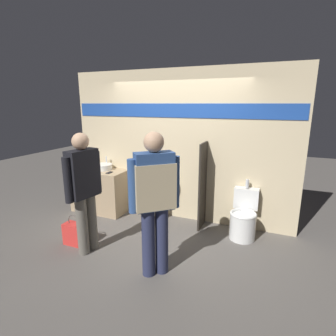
# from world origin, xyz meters

# --- Properties ---
(ground_plane) EXTENTS (16.00, 16.00, 0.00)m
(ground_plane) POSITION_xyz_m (0.00, 0.00, 0.00)
(ground_plane) COLOR #5B5651
(display_wall) EXTENTS (4.19, 0.07, 2.70)m
(display_wall) POSITION_xyz_m (0.00, 0.60, 1.36)
(display_wall) COLOR beige
(display_wall) RESTS_ON ground_plane
(sink_counter) EXTENTS (1.07, 0.57, 0.84)m
(sink_counter) POSITION_xyz_m (-1.51, 0.28, 0.42)
(sink_counter) COLOR tan
(sink_counter) RESTS_ON ground_plane
(sink_basin) EXTENTS (0.36, 0.36, 0.25)m
(sink_basin) POSITION_xyz_m (-1.46, 0.34, 0.90)
(sink_basin) COLOR white
(sink_basin) RESTS_ON sink_counter
(cell_phone) EXTENTS (0.07, 0.14, 0.01)m
(cell_phone) POSITION_xyz_m (-1.19, 0.17, 0.85)
(cell_phone) COLOR black
(cell_phone) RESTS_ON sink_counter
(divider_near_counter) EXTENTS (0.03, 0.43, 1.49)m
(divider_near_counter) POSITION_xyz_m (0.56, 0.36, 0.74)
(divider_near_counter) COLOR #28231E
(divider_near_counter) RESTS_ON ground_plane
(urinal_near_counter) EXTENTS (0.37, 0.31, 1.12)m
(urinal_near_counter) POSITION_xyz_m (-0.16, 0.42, 0.74)
(urinal_near_counter) COLOR silver
(urinal_near_counter) RESTS_ON ground_plane
(toilet) EXTENTS (0.41, 0.58, 0.91)m
(toilet) POSITION_xyz_m (1.28, 0.26, 0.31)
(toilet) COLOR white
(toilet) RESTS_ON ground_plane
(person_in_vest) EXTENTS (0.51, 0.49, 1.80)m
(person_in_vest) POSITION_xyz_m (0.37, -1.13, 1.05)
(person_in_vest) COLOR #282D4C
(person_in_vest) RESTS_ON ground_plane
(person_with_lanyard) EXTENTS (0.27, 0.60, 1.73)m
(person_with_lanyard) POSITION_xyz_m (-0.76, -1.04, 0.96)
(person_with_lanyard) COLOR #666056
(person_with_lanyard) RESTS_ON ground_plane
(shopping_bag) EXTENTS (0.34, 0.18, 0.48)m
(shopping_bag) POSITION_xyz_m (-1.07, -0.97, 0.17)
(shopping_bag) COLOR red
(shopping_bag) RESTS_ON ground_plane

